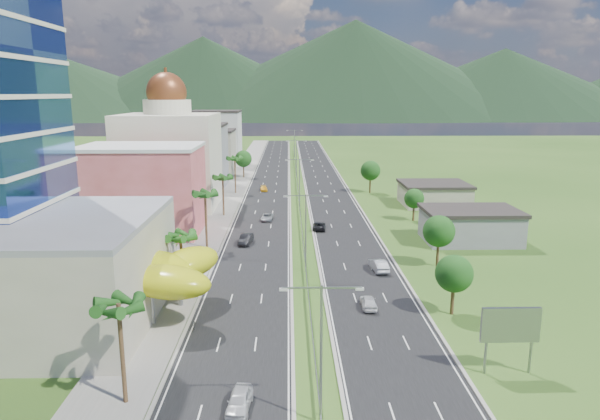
{
  "coord_description": "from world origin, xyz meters",
  "views": [
    {
      "loc": [
        -2.33,
        -60.93,
        24.37
      ],
      "look_at": [
        -0.61,
        18.27,
        7.0
      ],
      "focal_mm": 32.0,
      "sensor_mm": 36.0,
      "label": 1
    }
  ],
  "objects": [
    {
      "name": "midrise_white",
      "position": [
        -27.0,
        125.0,
        9.0
      ],
      "size": [
        16.0,
        15.0,
        18.0
      ],
      "primitive_type": "cube",
      "color": "silver",
      "rests_on": "ground"
    },
    {
      "name": "car_silver_mid_left",
      "position": [
        -6.56,
        40.74,
        0.68
      ],
      "size": [
        2.51,
        4.75,
        1.27
      ],
      "primitive_type": "imported",
      "rotation": [
        0.0,
        0.0,
        -0.09
      ],
      "color": "#94979A",
      "rests_on": "road_left"
    },
    {
      "name": "shed_far",
      "position": [
        30.0,
        55.0,
        2.2
      ],
      "size": [
        14.0,
        12.0,
        4.4
      ],
      "primitive_type": "cube",
      "color": "#9C9681",
      "rests_on": "ground"
    },
    {
      "name": "streetlight_median_e",
      "position": [
        0.0,
        140.0,
        6.75
      ],
      "size": [
        6.04,
        0.25,
        11.0
      ],
      "color": "gray",
      "rests_on": "ground"
    },
    {
      "name": "leafy_tree_rd",
      "position": [
        18.0,
        70.0,
        5.58
      ],
      "size": [
        4.9,
        4.9,
        8.05
      ],
      "color": "#47301C",
      "rests_on": "ground"
    },
    {
      "name": "leafy_tree_lfar",
      "position": [
        -15.5,
        95.0,
        5.58
      ],
      "size": [
        4.9,
        4.9,
        8.05
      ],
      "color": "#47301C",
      "rests_on": "ground"
    },
    {
      "name": "streetlight_median_d",
      "position": [
        0.0,
        95.0,
        6.75
      ],
      "size": [
        6.04,
        0.25,
        11.0
      ],
      "color": "gray",
      "rests_on": "ground"
    },
    {
      "name": "midrise_grey",
      "position": [
        -27.0,
        80.0,
        8.0
      ],
      "size": [
        16.0,
        15.0,
        16.0
      ],
      "primitive_type": "cube",
      "color": "gray",
      "rests_on": "ground"
    },
    {
      "name": "ground",
      "position": [
        0.0,
        0.0,
        0.0
      ],
      "size": [
        500.0,
        500.0,
        0.0
      ],
      "primitive_type": "plane",
      "color": "#2D5119",
      "rests_on": "ground"
    },
    {
      "name": "leafy_tree_rc",
      "position": [
        22.0,
        40.0,
        4.37
      ],
      "size": [
        3.85,
        3.85,
        6.33
      ],
      "color": "#47301C",
      "rests_on": "ground"
    },
    {
      "name": "shed_near",
      "position": [
        28.0,
        25.0,
        2.5
      ],
      "size": [
        15.0,
        10.0,
        5.0
      ],
      "primitive_type": "cube",
      "color": "gray",
      "rests_on": "ground"
    },
    {
      "name": "car_silver_right",
      "position": [
        10.22,
        10.06,
        0.87
      ],
      "size": [
        2.34,
        5.19,
        1.65
      ],
      "primitive_type": "imported",
      "rotation": [
        0.0,
        0.0,
        3.26
      ],
      "color": "#A1A2A8",
      "rests_on": "road_right"
    },
    {
      "name": "road_right",
      "position": [
        7.5,
        90.0,
        0.02
      ],
      "size": [
        11.0,
        260.0,
        0.04
      ],
      "primitive_type": "cube",
      "color": "black",
      "rests_on": "ground"
    },
    {
      "name": "car_yellow_far_left",
      "position": [
        -8.63,
        72.83,
        0.65
      ],
      "size": [
        2.14,
        4.36,
        1.22
      ],
      "primitive_type": "imported",
      "rotation": [
        0.0,
        0.0,
        0.1
      ],
      "color": "gold",
      "rests_on": "road_left"
    },
    {
      "name": "palm_tree_a",
      "position": [
        -15.5,
        -22.0,
        8.02
      ],
      "size": [
        3.6,
        3.6,
        9.1
      ],
      "color": "#47301C",
      "rests_on": "ground"
    },
    {
      "name": "pink_shophouse",
      "position": [
        -28.0,
        32.0,
        7.5
      ],
      "size": [
        20.0,
        15.0,
        15.0
      ],
      "primitive_type": "cube",
      "color": "#C75251",
      "rests_on": "ground"
    },
    {
      "name": "car_white_near_left",
      "position": [
        -6.26,
        -23.12,
        0.78
      ],
      "size": [
        2.12,
        4.48,
        1.48
      ],
      "primitive_type": "imported",
      "rotation": [
        0.0,
        0.0,
        -0.09
      ],
      "color": "silver",
      "rests_on": "road_left"
    },
    {
      "name": "leafy_tree_rb",
      "position": [
        19.0,
        12.0,
        5.18
      ],
      "size": [
        4.55,
        4.55,
        7.47
      ],
      "color": "#47301C",
      "rests_on": "ground"
    },
    {
      "name": "car_dark_left",
      "position": [
        -9.42,
        24.2,
        0.84
      ],
      "size": [
        2.38,
        5.08,
        1.61
      ],
      "primitive_type": "imported",
      "rotation": [
        0.0,
        0.0,
        -0.14
      ],
      "color": "black",
      "rests_on": "road_left"
    },
    {
      "name": "streetlight_median_c",
      "position": [
        0.0,
        50.0,
        6.75
      ],
      "size": [
        6.04,
        0.25,
        11.0
      ],
      "color": "gray",
      "rests_on": "ground"
    },
    {
      "name": "palm_tree_d",
      "position": [
        -15.5,
        45.0,
        7.54
      ],
      "size": [
        3.6,
        3.6,
        8.6
      ],
      "color": "#47301C",
      "rests_on": "ground"
    },
    {
      "name": "palm_tree_c",
      "position": [
        -15.5,
        22.0,
        8.5
      ],
      "size": [
        3.6,
        3.6,
        9.6
      ],
      "color": "#47301C",
      "rests_on": "ground"
    },
    {
      "name": "billboard",
      "position": [
        17.0,
        -18.0,
        4.42
      ],
      "size": [
        5.2,
        0.35,
        6.2
      ],
      "color": "gray",
      "rests_on": "ground"
    },
    {
      "name": "palm_tree_e",
      "position": [
        -15.5,
        70.0,
        8.31
      ],
      "size": [
        3.6,
        3.6,
        9.4
      ],
      "color": "#47301C",
      "rests_on": "ground"
    },
    {
      "name": "mountain_ridge",
      "position": [
        60.0,
        450.0,
        0.0
      ],
      "size": [
        860.0,
        140.0,
        90.0
      ],
      "primitive_type": null,
      "color": "black",
      "rests_on": "ground"
    },
    {
      "name": "domed_building",
      "position": [
        -28.0,
        55.0,
        11.35
      ],
      "size": [
        20.0,
        20.0,
        28.7
      ],
      "color": "beige",
      "rests_on": "ground"
    },
    {
      "name": "midrise_beige",
      "position": [
        -27.0,
        102.0,
        6.5
      ],
      "size": [
        16.0,
        15.0,
        13.0
      ],
      "primitive_type": "cube",
      "color": "#9C9681",
      "rests_on": "ground"
    },
    {
      "name": "palm_tree_b",
      "position": [
        -15.5,
        2.0,
        7.06
      ],
      "size": [
        3.6,
        3.6,
        8.1
      ],
      "color": "#47301C",
      "rests_on": "ground"
    },
    {
      "name": "road_left",
      "position": [
        -7.5,
        90.0,
        0.02
      ],
      "size": [
        11.0,
        260.0,
        0.04
      ],
      "primitive_type": "cube",
      "color": "black",
      "rests_on": "ground"
    },
    {
      "name": "streetlight_median_a",
      "position": [
        0.0,
        -25.0,
        6.75
      ],
      "size": [
        6.04,
        0.25,
        11.0
      ],
      "color": "gray",
      "rests_on": "ground"
    },
    {
      "name": "median_guardrail",
      "position": [
        0.0,
        71.99,
        0.62
      ],
      "size": [
        0.1,
        216.06,
        0.76
      ],
      "color": "gray",
      "rests_on": "ground"
    },
    {
      "name": "motorcycle",
      "position": [
        -12.3,
        -8.33,
        0.59
      ],
      "size": [
        0.73,
        1.76,
        1.09
      ],
      "primitive_type": "imported",
      "rotation": [
        0.0,
        0.0,
        0.13
      ],
      "color": "black",
      "rests_on": "road_left"
    },
    {
      "name": "car_white_near_right",
      "position": [
        6.86,
        -3.08,
        0.75
      ],
      "size": [
        1.69,
        4.16,
        1.42
      ],
      "primitive_type": "imported",
      "rotation": [
        0.0,
        0.0,
        3.14
      ],
      "color": "silver",
      "rests_on": "road_right"
    },
    {
      "name": "sidewalk_left",
      "position": [
        -17.0,
        90.0,
        0.06
      ],
      "size": [
        7.0,
        260.0,
        0.12
      ],
      "primitive_type": "cube",
      "color": "gray",
      "rests_on": "ground"
    },
    {
      "name": "leafy_tree_ra",
      "position": [
        16.0,
        -5.0,
        4.78
      ],
      "size": [
        4.2,
        4.2,
        6.9
      ],
      "color": "#47301C",
      "rests_on": "ground"
    },
    {
      "name": "lime_canopy",
      "position": [
        -20.0,
        -4.0,
        4.99
      ],
      "size": [
        18.0,
        15.0,
        7.4
      ],
      "color": "#B3B811",
      "rests_on": "ground"
    },
    {
      "name": "streetlight_median_b",
      "position": [
        0.0,
        10.0,
        6.75
      ],
      "size": [
        6.04,
        0.25,
        11.0
      ],
      "color": "gray",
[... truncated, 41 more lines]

